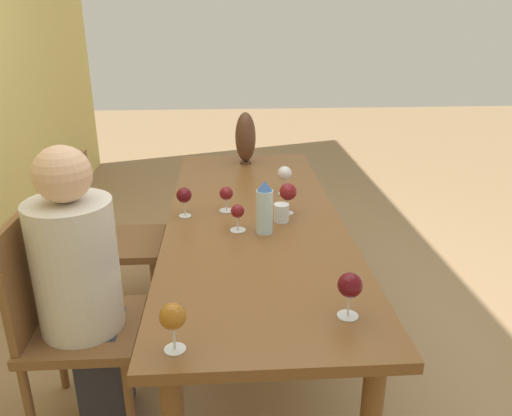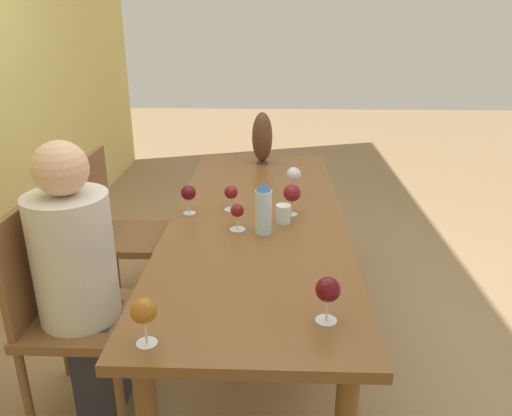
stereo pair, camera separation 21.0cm
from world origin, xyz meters
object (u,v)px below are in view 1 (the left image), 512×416
Objects in this scene: chair_near at (65,317)px; chair_far at (108,234)px; wine_glass_3 at (226,194)px; water_tumbler at (281,213)px; wine_glass_2 at (173,317)px; wine_glass_6 at (350,286)px; wine_glass_5 at (238,212)px; wine_glass_0 at (285,174)px; wine_glass_1 at (184,196)px; person_near at (82,284)px; vase at (245,138)px; water_bottle at (265,208)px; wine_glass_4 at (288,192)px.

chair_near is 1.00× the size of chair_far.
water_tumbler is at bearing -120.44° from wine_glass_3.
wine_glass_6 reaches higher than wine_glass_2.
wine_glass_6 reaches higher than wine_glass_5.
wine_glass_2 is (-1.31, 0.47, -0.00)m from wine_glass_0.
wine_glass_1 is at bearing 2.28° from wine_glass_2.
person_near reaches higher than chair_near.
wine_glass_5 is (-0.09, 0.21, 0.04)m from water_tumbler.
vase is 1.79m from wine_glass_6.
water_bottle reaches higher than wine_glass_6.
wine_glass_6 is at bearing -176.68° from wine_glass_0.
vase is 0.28× the size of person_near.
wine_glass_4 is (0.00, -0.50, 0.00)m from wine_glass_1.
person_near reaches higher than wine_glass_2.
water_bottle is 0.42m from wine_glass_1.
vase is 1.04m from chair_far.
wine_glass_0 is 0.39m from wine_glass_3.
wine_glass_0 is (0.38, -0.06, 0.07)m from water_tumbler.
wine_glass_3 is (0.06, -0.20, -0.02)m from wine_glass_1.
wine_glass_4 is 0.13× the size of person_near.
wine_glass_1 is 0.93× the size of wine_glass_6.
wine_glass_0 is at bearing -48.63° from person_near.
wine_glass_6 is at bearing -162.25° from water_bottle.
wine_glass_1 is 0.65m from chair_far.
wine_glass_2 is at bearing 104.28° from wine_glass_6.
vase is at bearing 8.14° from wine_glass_6.
person_near is (-0.49, 0.37, -0.18)m from wine_glass_1.
wine_glass_0 is at bearing -29.27° from wine_glass_5.
water_tumbler is 0.69× the size of wine_glass_5.
wine_glass_3 is 0.10× the size of person_near.
wine_glass_1 is (-0.88, 0.33, -0.07)m from vase.
wine_glass_1 reaches higher than wine_glass_5.
water_bottle is 0.72× the size of vase.
vase is 0.89m from wine_glass_4.
wine_glass_2 is (-1.03, -0.04, 0.01)m from wine_glass_1.
wine_glass_1 is at bearing 78.38° from water_tumbler.
water_tumbler is 0.30m from wine_glass_3.
chair_near is at bearing 129.87° from wine_glass_3.
wine_glass_3 is at bearing 59.56° from water_tumbler.
chair_far is at bearing 65.82° from water_tumbler.
wine_glass_4 is 1.12m from chair_near.
water_tumbler is 0.56× the size of wine_glass_4.
person_near is (-1.37, 0.70, -0.25)m from vase.
wine_glass_5 is at bearing -126.86° from wine_glass_1.
wine_glass_2 is 0.16× the size of chair_far.
wine_glass_2 is at bearing 158.19° from water_bottle.
vase reaches higher than chair_near.
vase is at bearing 7.44° from water_tumbler.
chair_far is (0.03, 0.97, -0.34)m from wine_glass_0.
wine_glass_5 is (-0.47, 0.26, -0.02)m from wine_glass_0.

